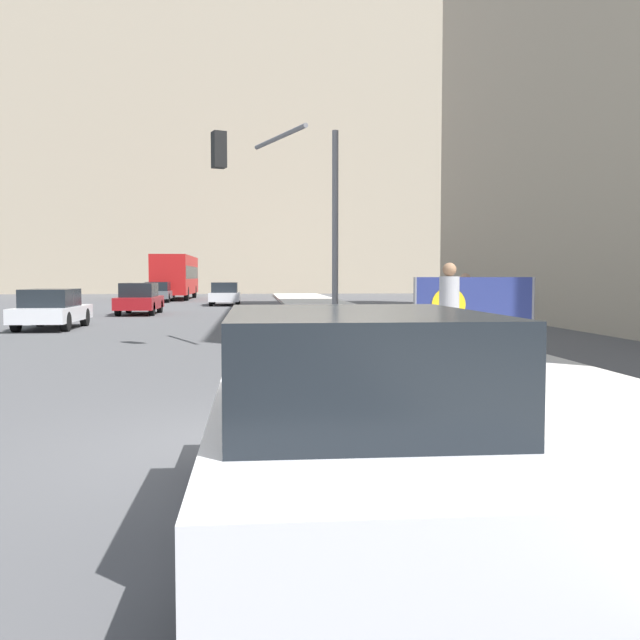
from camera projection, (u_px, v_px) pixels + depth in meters
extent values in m
plane|color=#4F4F51|center=(279.00, 449.00, 7.32)|extent=(160.00, 160.00, 0.00)
cube|color=beige|center=(377.00, 330.00, 22.56)|extent=(4.16, 90.00, 0.18)
cube|color=tan|center=(236.00, 133.00, 78.23)|extent=(52.00, 12.00, 34.99)
cylinder|color=#474C56|center=(426.00, 378.00, 9.71)|extent=(0.03, 0.03, 0.41)
cylinder|color=#474C56|center=(452.00, 378.00, 9.74)|extent=(0.03, 0.03, 0.41)
cylinder|color=#474C56|center=(420.00, 374.00, 10.08)|extent=(0.03, 0.03, 0.41)
cylinder|color=#474C56|center=(445.00, 374.00, 10.11)|extent=(0.03, 0.03, 0.41)
cube|color=navy|center=(436.00, 361.00, 9.90)|extent=(0.40, 0.40, 0.02)
cube|color=navy|center=(433.00, 345.00, 10.07)|extent=(0.40, 0.02, 0.38)
cylinder|color=#334775|center=(439.00, 355.00, 9.73)|extent=(0.18, 0.42, 0.18)
cylinder|color=#334775|center=(443.00, 380.00, 9.54)|extent=(0.16, 0.16, 0.41)
cube|color=black|center=(444.00, 392.00, 9.49)|extent=(0.20, 0.28, 0.10)
cylinder|color=#B23333|center=(436.00, 341.00, 9.91)|extent=(0.34, 0.34, 0.52)
sphere|color=tan|center=(436.00, 315.00, 9.89)|extent=(0.22, 0.22, 0.22)
cylinder|color=#B23333|center=(414.00, 336.00, 9.80)|extent=(0.45, 0.09, 0.09)
cube|color=#EAE5C6|center=(399.00, 332.00, 9.77)|extent=(0.45, 0.02, 0.36)
cube|color=#AD1414|center=(399.00, 332.00, 9.76)|extent=(0.34, 0.01, 0.09)
cylinder|color=#756651|center=(449.00, 344.00, 12.15)|extent=(0.28, 0.28, 0.89)
cylinder|color=#9E9EA3|center=(449.00, 297.00, 12.10)|extent=(0.34, 0.34, 0.70)
sphere|color=#936B4C|center=(450.00, 269.00, 12.07)|extent=(0.23, 0.23, 0.23)
cylinder|color=#756651|center=(464.00, 332.00, 15.23)|extent=(0.28, 0.28, 0.81)
cylinder|color=navy|center=(465.00, 298.00, 15.19)|extent=(0.34, 0.34, 0.64)
sphere|color=tan|center=(465.00, 278.00, 15.16)|extent=(0.21, 0.21, 0.21)
cylinder|color=slate|center=(415.00, 319.00, 13.35)|extent=(0.06, 0.06, 1.58)
cylinder|color=slate|center=(533.00, 319.00, 13.57)|extent=(0.06, 0.06, 1.58)
cube|color=navy|center=(474.00, 316.00, 13.46)|extent=(2.29, 0.02, 1.48)
cylinder|color=yellow|center=(449.00, 305.00, 13.38)|extent=(0.65, 0.01, 0.65)
cylinder|color=slate|center=(335.00, 235.00, 18.08)|extent=(0.16, 0.16, 5.27)
cylinder|color=slate|center=(279.00, 137.00, 17.26)|extent=(1.19, 2.90, 0.11)
cube|color=black|center=(219.00, 150.00, 16.62)|extent=(0.39, 0.39, 0.84)
sphere|color=green|center=(219.00, 162.00, 16.63)|extent=(0.18, 0.18, 0.18)
cube|color=silver|center=(350.00, 451.00, 4.91)|extent=(1.90, 4.48, 0.59)
cube|color=black|center=(354.00, 362.00, 4.70)|extent=(1.63, 2.33, 0.68)
cylinder|color=black|center=(234.00, 442.00, 6.23)|extent=(0.22, 0.64, 0.64)
cylinder|color=black|center=(422.00, 438.00, 6.39)|extent=(0.22, 0.64, 0.64)
cylinder|color=black|center=(218.00, 574.00, 3.47)|extent=(0.22, 0.64, 0.64)
cylinder|color=black|center=(550.00, 561.00, 3.63)|extent=(0.22, 0.64, 0.64)
cube|color=silver|center=(52.00, 314.00, 24.10)|extent=(1.77, 4.20, 0.48)
cube|color=black|center=(50.00, 298.00, 23.90)|extent=(1.53, 2.19, 0.59)
cylinder|color=black|center=(40.00, 317.00, 25.34)|extent=(0.22, 0.64, 0.64)
cylinder|color=black|center=(85.00, 317.00, 25.48)|extent=(0.22, 0.64, 0.64)
cylinder|color=black|center=(16.00, 322.00, 22.75)|extent=(0.22, 0.64, 0.64)
cylinder|color=black|center=(66.00, 322.00, 22.89)|extent=(0.22, 0.64, 0.64)
cube|color=maroon|center=(140.00, 303.00, 33.38)|extent=(1.72, 4.43, 0.55)
cube|color=black|center=(139.00, 290.00, 33.17)|extent=(1.48, 2.31, 0.65)
cylinder|color=black|center=(129.00, 306.00, 34.69)|extent=(0.22, 0.64, 0.64)
cylinder|color=black|center=(160.00, 306.00, 34.83)|extent=(0.22, 0.64, 0.64)
cylinder|color=black|center=(118.00, 309.00, 31.96)|extent=(0.22, 0.64, 0.64)
cylinder|color=black|center=(152.00, 309.00, 32.10)|extent=(0.22, 0.64, 0.64)
cube|color=silver|center=(225.00, 297.00, 44.15)|extent=(1.80, 4.70, 0.52)
cube|color=black|center=(225.00, 287.00, 43.93)|extent=(1.54, 2.44, 0.62)
cylinder|color=black|center=(214.00, 299.00, 45.54)|extent=(0.22, 0.64, 0.64)
cylinder|color=black|center=(238.00, 299.00, 45.69)|extent=(0.22, 0.64, 0.64)
cylinder|color=black|center=(211.00, 301.00, 42.64)|extent=(0.22, 0.64, 0.64)
cylinder|color=black|center=(237.00, 301.00, 42.79)|extent=(0.22, 0.64, 0.64)
cube|color=#565B60|center=(159.00, 294.00, 49.46)|extent=(1.77, 4.46, 0.51)
cube|color=black|center=(158.00, 286.00, 49.24)|extent=(1.52, 2.32, 0.62)
cylinder|color=black|center=(150.00, 297.00, 50.77)|extent=(0.22, 0.64, 0.64)
cylinder|color=black|center=(172.00, 297.00, 50.91)|extent=(0.22, 0.64, 0.64)
cylinder|color=black|center=(144.00, 298.00, 48.02)|extent=(0.22, 0.64, 0.64)
cylinder|color=black|center=(168.00, 298.00, 48.17)|extent=(0.22, 0.64, 0.64)
cube|color=red|center=(176.00, 275.00, 55.53)|extent=(2.56, 11.33, 2.92)
cube|color=black|center=(176.00, 273.00, 55.52)|extent=(2.58, 10.77, 0.94)
cylinder|color=black|center=(167.00, 292.00, 59.00)|extent=(0.30, 1.04, 1.04)
cylinder|color=black|center=(194.00, 292.00, 59.21)|extent=(0.30, 1.04, 1.04)
cylinder|color=black|center=(155.00, 294.00, 52.02)|extent=(0.30, 1.04, 1.04)
cylinder|color=black|center=(186.00, 294.00, 52.23)|extent=(0.30, 1.04, 1.04)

